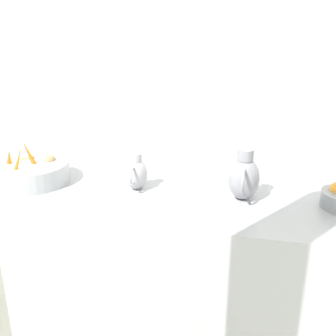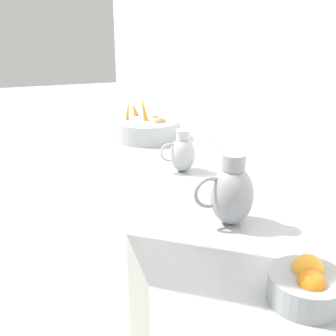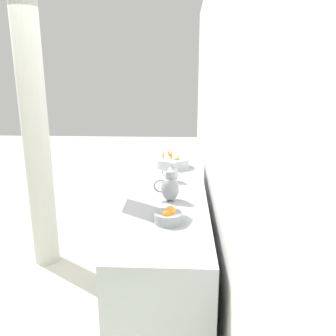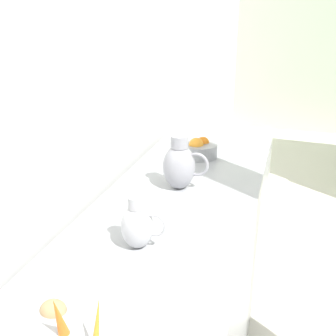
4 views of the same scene
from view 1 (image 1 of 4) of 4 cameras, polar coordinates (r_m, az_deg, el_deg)
tile_wall_left at (r=2.31m, az=16.91°, el=13.72°), size 0.10×8.73×3.00m
prep_counter at (r=2.28m, az=1.75°, el=-14.02°), size 0.68×2.72×0.90m
vegetable_colander at (r=2.31m, az=-17.98°, el=-0.49°), size 0.38×0.38×0.24m
metal_pitcher_tall at (r=2.01m, az=10.31°, el=-1.20°), size 0.21×0.15×0.25m
metal_pitcher_short at (r=2.10m, az=-4.37°, el=-0.69°), size 0.16×0.11×0.19m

